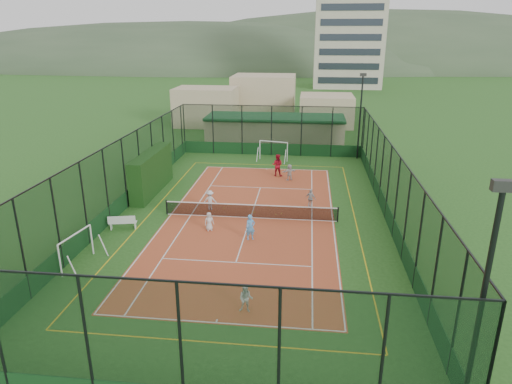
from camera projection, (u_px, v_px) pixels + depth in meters
ground at (251, 218)px, 30.71m from camera, size 300.00×300.00×0.00m
court_slab at (251, 218)px, 30.71m from camera, size 11.17×23.97×0.01m
tennis_net at (251, 211)px, 30.54m from camera, size 11.67×0.12×1.06m
perimeter_fence at (250, 183)px, 29.89m from camera, size 18.12×34.12×5.00m
floodlight_se at (479, 319)px, 12.86m from camera, size 0.60×0.26×8.25m
floodlight_ne at (360, 117)px, 44.01m from camera, size 0.60×0.26×8.25m
clubhouse at (275, 130)px, 50.84m from camera, size 15.20×7.20×3.15m
apartment_tower at (350, 18)px, 101.44m from camera, size 15.00×12.00×30.00m
distant_hills at (300, 67)px, 171.46m from camera, size 200.00×60.00×24.00m
hedge_left at (152, 172)px, 35.34m from camera, size 1.08×7.20×3.15m
white_bench at (123, 222)px, 28.83m from camera, size 1.77×0.83×0.96m
futsal_goal_near at (77, 250)px, 24.20m from camera, size 2.85×1.24×1.78m
futsal_goal_far at (273, 151)px, 44.38m from camera, size 3.01×1.46×1.87m
child_near_left at (209, 221)px, 28.57m from camera, size 0.70×0.61×1.20m
child_near_mid at (250, 227)px, 27.24m from camera, size 0.67×0.56×1.57m
child_near_right at (246, 299)px, 20.14m from camera, size 0.65×0.52×1.30m
child_far_left at (210, 200)px, 31.92m from camera, size 0.93×0.55×1.41m
child_far_right at (311, 199)px, 32.28m from camera, size 0.87×0.68×1.37m
child_far_back at (289, 172)px, 38.40m from camera, size 1.32×0.99×1.38m
coach at (277, 165)px, 39.50m from camera, size 1.05×0.88×1.92m
tennis_balls at (259, 211)px, 31.76m from camera, size 4.18×1.51×0.07m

